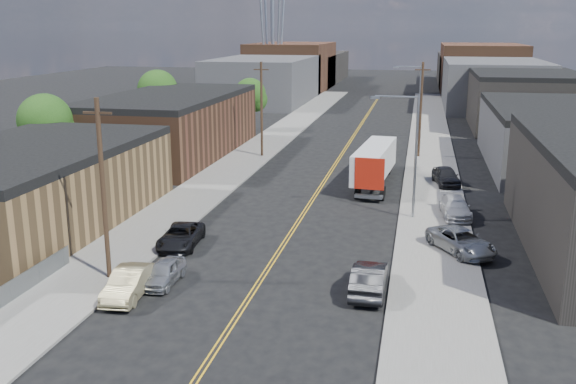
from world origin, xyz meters
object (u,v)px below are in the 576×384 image
at_px(semi_truck, 376,160).
at_px(car_right_lot_b, 455,207).
at_px(car_left_a, 164,272).
at_px(car_right_lot_c, 446,176).
at_px(car_left_b, 129,283).
at_px(car_right_oncoming, 369,279).
at_px(car_right_lot_a, 461,241).
at_px(car_left_c, 181,236).

height_order(semi_truck, car_right_lot_b, semi_truck).
relative_size(car_left_a, car_right_lot_c, 0.83).
distance_m(car_left_a, car_left_b, 2.27).
bearing_deg(semi_truck, car_right_oncoming, -81.65).
bearing_deg(car_right_lot_b, car_right_lot_c, 86.39).
xyz_separation_m(car_right_lot_a, car_right_lot_b, (-0.01, 7.78, -0.01)).
xyz_separation_m(semi_truck, car_right_lot_c, (6.13, -0.05, -1.11)).
xyz_separation_m(car_right_oncoming, car_right_lot_c, (4.65, 24.55, 0.13)).
height_order(car_left_a, car_left_b, car_left_b).
xyz_separation_m(car_right_oncoming, car_right_lot_a, (5.02, 7.05, 0.06)).
relative_size(semi_truck, car_right_lot_c, 3.03).
distance_m(car_left_b, car_right_lot_c, 32.22).
relative_size(semi_truck, car_left_c, 2.86).
height_order(car_left_b, car_left_c, car_left_b).
xyz_separation_m(semi_truck, car_right_lot_b, (6.49, -9.78, -1.20)).
xyz_separation_m(car_left_a, car_right_lot_c, (15.63, 25.55, 0.28)).
xyz_separation_m(car_right_oncoming, car_right_lot_b, (5.01, 14.83, 0.04)).
xyz_separation_m(car_left_b, car_right_lot_c, (16.71, 27.55, 0.19)).
bearing_deg(car_left_a, car_right_lot_b, 44.58).
bearing_deg(car_right_lot_a, car_right_lot_c, 59.65).
xyz_separation_m(car_left_a, car_left_c, (-1.31, 6.00, 0.02)).
relative_size(car_left_a, car_right_lot_b, 0.80).
height_order(car_left_a, car_right_lot_c, car_right_lot_c).
xyz_separation_m(car_left_c, car_right_lot_c, (16.94, 19.55, 0.26)).
bearing_deg(car_left_b, car_right_lot_c, 53.87).
bearing_deg(car_right_lot_c, car_right_oncoming, -111.98).
relative_size(car_right_lot_b, car_right_lot_c, 1.04).
height_order(car_left_a, car_right_oncoming, car_right_oncoming).
height_order(semi_truck, car_left_b, semi_truck).
xyz_separation_m(car_left_a, car_right_lot_b, (15.99, 15.82, 0.19)).
bearing_deg(car_left_c, car_right_oncoming, -27.59).
relative_size(car_left_b, car_right_lot_b, 0.95).
height_order(car_left_c, car_right_lot_c, car_right_lot_c).
bearing_deg(car_left_a, car_left_c, 102.17).
bearing_deg(car_right_lot_b, car_right_lot_a, -95.64).
height_order(car_right_lot_b, car_right_lot_c, car_right_lot_c).
distance_m(car_right_lot_a, car_right_lot_c, 17.50).
distance_m(car_right_oncoming, car_right_lot_a, 8.66).
bearing_deg(car_right_lot_a, car_left_a, 175.15).
bearing_deg(car_left_b, car_left_c, 86.76).
bearing_deg(car_right_lot_a, car_right_oncoming, -156.97).
bearing_deg(car_left_b, car_right_lot_a, 25.59).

